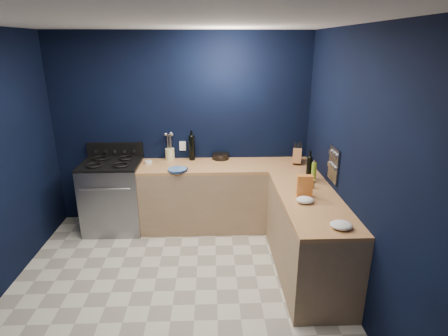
{
  "coord_description": "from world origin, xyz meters",
  "views": [
    {
      "loc": [
        0.4,
        -3.17,
        2.43
      ],
      "look_at": [
        0.55,
        1.0,
        1.0
      ],
      "focal_mm": 29.15,
      "sensor_mm": 36.0,
      "label": 1
    }
  ],
  "objects_px": {
    "utensil_crock": "(170,154)",
    "knife_block": "(297,156)",
    "gas_range": "(114,197)",
    "plate_stack": "(177,170)",
    "crouton_bag": "(304,186)"
  },
  "relations": [
    {
      "from": "plate_stack",
      "to": "utensil_crock",
      "type": "bearing_deg",
      "value": 106.2
    },
    {
      "from": "plate_stack",
      "to": "knife_block",
      "type": "xyz_separation_m",
      "value": [
        1.58,
        0.26,
        0.09
      ]
    },
    {
      "from": "plate_stack",
      "to": "utensil_crock",
      "type": "xyz_separation_m",
      "value": [
        -0.14,
        0.49,
        0.06
      ]
    },
    {
      "from": "utensil_crock",
      "to": "knife_block",
      "type": "relative_size",
      "value": 0.78
    },
    {
      "from": "gas_range",
      "to": "knife_block",
      "type": "distance_m",
      "value": 2.54
    },
    {
      "from": "plate_stack",
      "to": "knife_block",
      "type": "distance_m",
      "value": 1.61
    },
    {
      "from": "crouton_bag",
      "to": "utensil_crock",
      "type": "bearing_deg",
      "value": 142.45
    },
    {
      "from": "utensil_crock",
      "to": "crouton_bag",
      "type": "height_order",
      "value": "crouton_bag"
    },
    {
      "from": "gas_range",
      "to": "plate_stack",
      "type": "distance_m",
      "value": 1.03
    },
    {
      "from": "gas_range",
      "to": "crouton_bag",
      "type": "relative_size",
      "value": 3.89
    },
    {
      "from": "gas_range",
      "to": "utensil_crock",
      "type": "relative_size",
      "value": 5.82
    },
    {
      "from": "utensil_crock",
      "to": "knife_block",
      "type": "height_order",
      "value": "knife_block"
    },
    {
      "from": "plate_stack",
      "to": "utensil_crock",
      "type": "distance_m",
      "value": 0.51
    },
    {
      "from": "plate_stack",
      "to": "utensil_crock",
      "type": "relative_size",
      "value": 1.53
    },
    {
      "from": "utensil_crock",
      "to": "plate_stack",
      "type": "bearing_deg",
      "value": -73.8
    }
  ]
}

